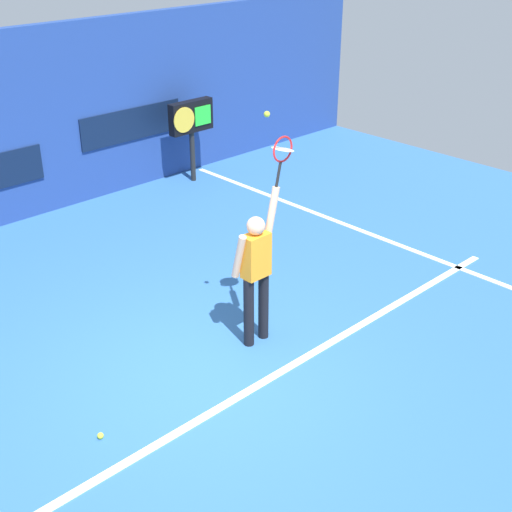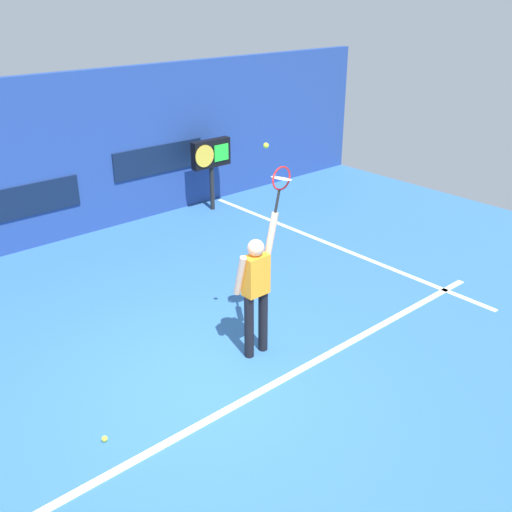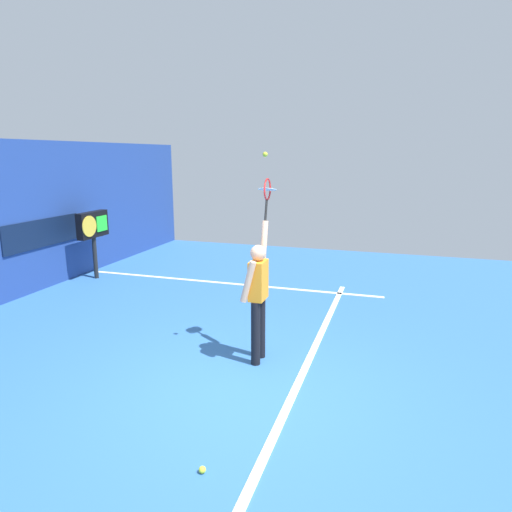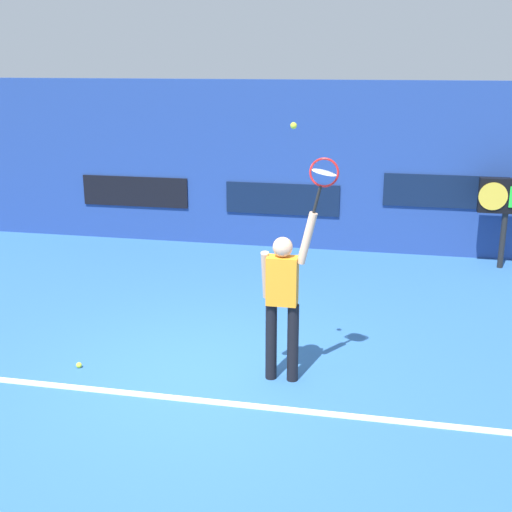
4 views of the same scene
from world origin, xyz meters
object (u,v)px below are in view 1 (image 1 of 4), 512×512
object	(u,v)px
tennis_player	(256,269)
tennis_ball	(267,114)
tennis_racket	(282,152)
scoreboard_clock	(191,120)
spare_ball	(100,436)

from	to	relation	value
tennis_player	tennis_ball	distance (m)	1.88
tennis_player	tennis_racket	size ratio (longest dim) A/B	3.17
tennis_player	tennis_ball	size ratio (longest dim) A/B	29.20
tennis_ball	scoreboard_clock	xyz separation A→B (m)	(2.96, 5.06, -1.66)
tennis_racket	scoreboard_clock	xyz separation A→B (m)	(2.65, 5.00, -1.15)
tennis_player	spare_ball	distance (m)	2.62
scoreboard_clock	spare_ball	size ratio (longest dim) A/B	23.40
tennis_player	scoreboard_clock	world-z (taller)	tennis_player
tennis_racket	spare_ball	distance (m)	3.68
tennis_player	tennis_racket	distance (m)	1.43
scoreboard_clock	tennis_racket	bearing A→B (deg)	-117.92
tennis_racket	scoreboard_clock	world-z (taller)	tennis_racket
tennis_ball	spare_ball	bearing A→B (deg)	-176.58
tennis_player	scoreboard_clock	size ratio (longest dim) A/B	1.25
tennis_ball	spare_ball	distance (m)	3.81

